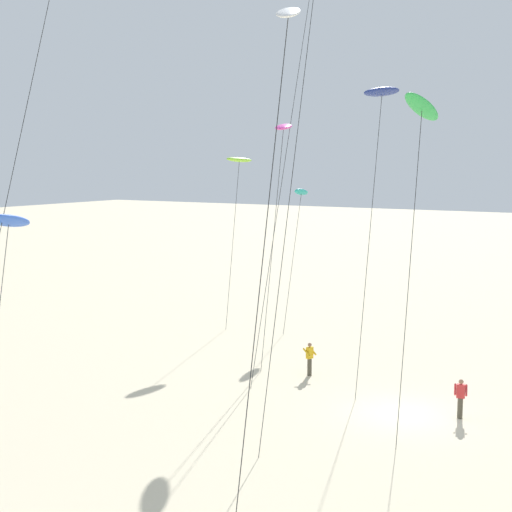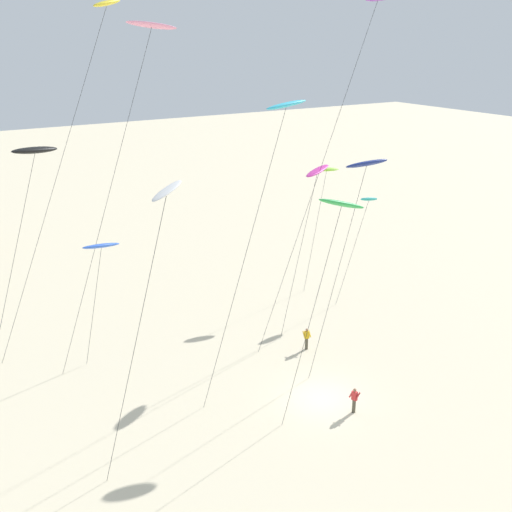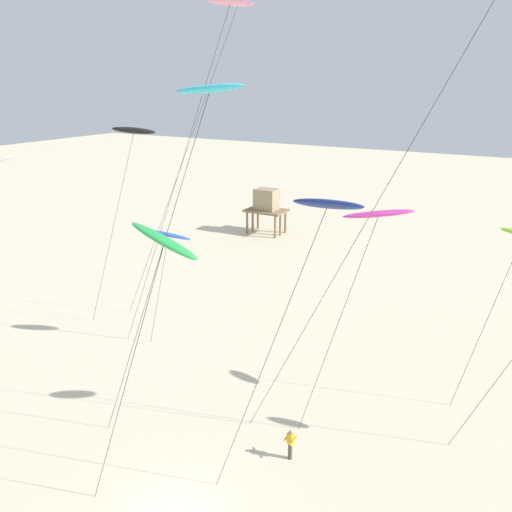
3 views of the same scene
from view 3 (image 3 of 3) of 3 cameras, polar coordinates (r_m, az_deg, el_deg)
kite_cyan at (r=22.45m, az=-5.14°, el=17.14°), size 8.17×1.76×18.19m
kite_blue at (r=35.94m, az=-9.46°, el=2.24°), size 3.53×2.14×8.88m
kite_green at (r=19.19m, az=-9.93°, el=1.44°), size 5.91×1.28×13.39m
kite_black at (r=37.66m, az=-13.06°, el=12.94°), size 6.58×1.90×15.26m
kite_pink at (r=32.55m, az=-2.97°, el=25.17°), size 10.15×2.04×22.70m
kite_magenta at (r=24.74m, az=13.01°, el=4.33°), size 5.06×2.35×12.75m
kite_navy at (r=19.39m, az=7.60°, el=5.38°), size 6.24×1.55×14.34m
kite_flyer_middle at (r=28.14m, az=3.71°, el=-19.50°), size 0.66×0.64×1.67m
stilt_house at (r=65.29m, az=1.13°, el=5.70°), size 4.89×3.40×5.57m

